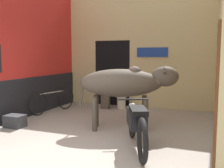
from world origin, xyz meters
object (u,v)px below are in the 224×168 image
(plastic_stool, at_px, (121,102))
(crate, at_px, (15,121))
(cow, at_px, (126,83))
(shopkeeper_seated, at_px, (107,88))
(bicycle, at_px, (53,101))
(motorcycle_near, at_px, (136,123))

(plastic_stool, bearing_deg, crate, -118.92)
(cow, height_order, shopkeeper_seated, cow)
(bicycle, relative_size, plastic_stool, 4.11)
(motorcycle_near, relative_size, shopkeeper_seated, 1.58)
(cow, bearing_deg, crate, -162.28)
(bicycle, height_order, shopkeeper_seated, shopkeeper_seated)
(bicycle, xyz_separation_m, shopkeeper_seated, (1.23, 1.11, 0.29))
(crate, bearing_deg, plastic_stool, 61.08)
(shopkeeper_seated, xyz_separation_m, plastic_stool, (0.45, 0.07, -0.41))
(cow, distance_m, bicycle, 2.77)
(plastic_stool, bearing_deg, bicycle, -144.92)
(cow, bearing_deg, bicycle, 160.38)
(cow, relative_size, motorcycle_near, 1.19)
(shopkeeper_seated, bearing_deg, motorcycle_near, -59.25)
(cow, distance_m, motorcycle_near, 1.34)
(motorcycle_near, relative_size, crate, 4.21)
(cow, xyz_separation_m, bicycle, (-2.53, 0.90, -0.70))
(bicycle, distance_m, plastic_stool, 2.06)
(shopkeeper_seated, relative_size, crate, 2.66)
(cow, xyz_separation_m, motorcycle_near, (0.55, -1.09, -0.57))
(crate, bearing_deg, shopkeeper_seated, 67.91)
(motorcycle_near, distance_m, bicycle, 3.66)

